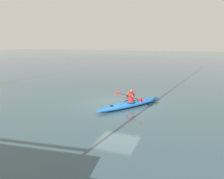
# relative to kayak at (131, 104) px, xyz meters

# --- Properties ---
(ground_plane) EXTENTS (160.00, 160.00, 0.00)m
(ground_plane) POSITION_rel_kayak_xyz_m (0.96, -0.25, -0.16)
(ground_plane) COLOR #334C56
(kayak) EXTENTS (3.09, 4.25, 0.31)m
(kayak) POSITION_rel_kayak_xyz_m (0.00, 0.00, 0.00)
(kayak) COLOR #1959A5
(kayak) RESTS_ON ground
(kayaker) EXTENTS (2.03, 1.33, 0.71)m
(kayaker) POSITION_rel_kayak_xyz_m (0.01, 0.02, 0.45)
(kayaker) COLOR red
(kayaker) RESTS_ON kayak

